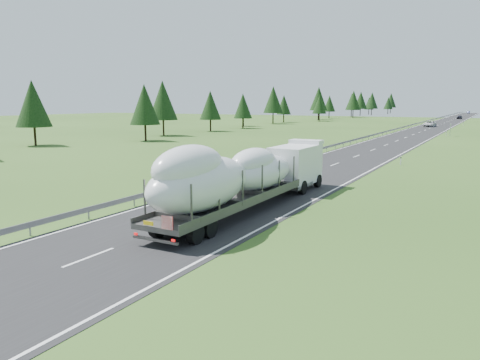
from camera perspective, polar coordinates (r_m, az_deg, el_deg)
The scene contains 10 objects.
ground at distance 28.93m, azimuth -4.84°, elevation -4.33°, with size 400.00×400.00×0.00m, color #2D4D19.
road_surface at distance 124.52m, azimuth 21.69°, elevation 5.69°, with size 10.00×400.00×0.02m, color black.
guardrail at distance 125.20m, azimuth 19.29°, elevation 6.12°, with size 0.10×400.00×0.76m.
marker_posts at distance 178.69m, azimuth 26.07°, elevation 6.54°, with size 0.13×350.08×1.00m.
highway_sign at distance 103.81m, azimuth 24.27°, elevation 5.88°, with size 0.08×0.90×2.60m.
tree_line_left at distance 156.58m, azimuth 6.66°, elevation 9.50°, with size 14.77×299.56×12.53m.
boat_truck at distance 29.12m, azimuth 0.22°, elevation 0.71°, with size 3.26×20.64×4.74m.
distant_van at distance 141.10m, azimuth 22.12°, elevation 6.37°, with size 2.72×5.90×1.64m, color silver.
distant_car_dark at distance 209.37m, azimuth 25.19°, elevation 6.95°, with size 1.75×4.35×1.48m, color black.
distant_car_blue at distance 306.66m, azimuth 26.07°, elevation 7.43°, with size 1.54×4.41×1.45m, color #192147.
Camera 1 is at (15.63, -23.34, 6.92)m, focal length 35.00 mm.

